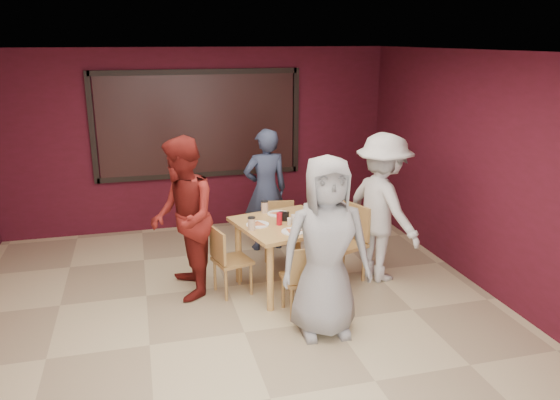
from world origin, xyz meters
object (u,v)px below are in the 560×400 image
object	(u,v)px
diner_left	(183,218)
chair_right	(348,238)
chair_front	(304,276)
diner_front	(326,247)
chair_back	(279,231)
chair_left	(227,257)
dining_table	(285,231)
diner_right	(382,208)
diner_back	(266,190)

from	to	relation	value
diner_left	chair_right	bearing A→B (deg)	86.89
chair_front	diner_front	distance (m)	0.61
chair_front	chair_back	bearing A→B (deg)	86.03
chair_left	chair_right	world-z (taller)	chair_right
chair_front	diner_front	world-z (taller)	diner_front
chair_front	chair_back	size ratio (longest dim) A/B	0.96
dining_table	diner_left	bearing A→B (deg)	173.16
diner_right	diner_back	bearing A→B (deg)	24.67
chair_front	diner_left	size ratio (longest dim) A/B	0.44
chair_left	diner_back	distance (m)	1.59
chair_front	diner_right	world-z (taller)	diner_right
diner_front	diner_left	size ratio (longest dim) A/B	0.99
chair_right	diner_left	world-z (taller)	diner_left
chair_right	diner_left	xyz separation A→B (m)	(-2.01, 0.07, 0.40)
diner_front	diner_right	bearing A→B (deg)	49.14
chair_left	chair_front	bearing A→B (deg)	-46.04
chair_right	diner_right	distance (m)	0.56
chair_front	diner_left	bearing A→B (deg)	143.89
diner_back	diner_right	size ratio (longest dim) A/B	0.94
dining_table	diner_left	xyz separation A→B (m)	(-1.18, 0.14, 0.21)
diner_front	diner_right	distance (m)	1.56
dining_table	diner_left	size ratio (longest dim) A/B	0.68
chair_left	diner_front	bearing A→B (deg)	-53.60
diner_left	diner_right	world-z (taller)	diner_left
chair_back	diner_front	xyz separation A→B (m)	(0.01, -1.79, 0.45)
chair_left	diner_left	size ratio (longest dim) A/B	0.44
chair_right	diner_right	xyz separation A→B (m)	(0.41, -0.08, 0.39)
chair_back	chair_left	size ratio (longest dim) A/B	1.04
chair_back	diner_front	size ratio (longest dim) A/B	0.46
diner_right	dining_table	bearing A→B (deg)	73.64
dining_table	chair_right	bearing A→B (deg)	4.59
chair_left	chair_right	xyz separation A→B (m)	(1.54, 0.05, 0.07)
chair_right	diner_back	distance (m)	1.51
chair_left	diner_front	xyz separation A→B (m)	(0.82, -1.11, 0.47)
chair_back	diner_right	bearing A→B (deg)	-31.90
chair_front	diner_right	distance (m)	1.49
diner_back	diner_left	distance (m)	1.74
dining_table	chair_left	xyz separation A→B (m)	(-0.71, 0.01, -0.26)
dining_table	chair_back	distance (m)	0.74
chair_front	diner_right	size ratio (longest dim) A/B	0.45
chair_front	diner_left	world-z (taller)	diner_left
chair_right	diner_front	bearing A→B (deg)	-121.44
diner_back	diner_front	bearing A→B (deg)	87.01
chair_front	dining_table	bearing A→B (deg)	90.54
dining_table	chair_front	bearing A→B (deg)	-89.46
chair_left	diner_front	world-z (taller)	diner_front
chair_back	diner_front	distance (m)	1.85
diner_left	diner_back	bearing A→B (deg)	132.54
chair_front	chair_left	xyz separation A→B (m)	(-0.71, 0.74, 0.00)
dining_table	diner_right	size ratio (longest dim) A/B	0.69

